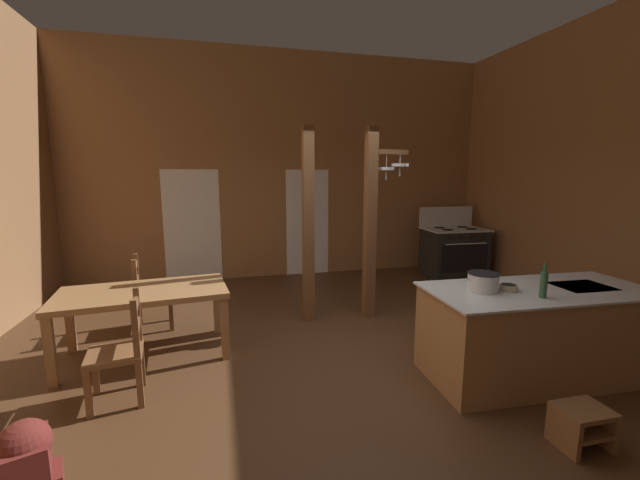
% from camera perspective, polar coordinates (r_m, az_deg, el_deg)
% --- Properties ---
extents(ground_plane, '(8.66, 8.45, 0.10)m').
position_cam_1_polar(ground_plane, '(4.33, 4.50, -18.08)').
color(ground_plane, '#4C301C').
extents(wall_back, '(8.66, 0.14, 4.22)m').
position_cam_1_polar(wall_back, '(7.63, -4.93, 10.63)').
color(wall_back, '#93663F').
rests_on(wall_back, ground_plane).
extents(glazed_door_back_left, '(1.00, 0.01, 2.05)m').
position_cam_1_polar(glazed_door_back_left, '(7.52, -18.12, 1.94)').
color(glazed_door_back_left, white).
rests_on(glazed_door_back_left, ground_plane).
extents(glazed_panel_back_right, '(0.84, 0.01, 2.05)m').
position_cam_1_polar(glazed_panel_back_right, '(7.69, -1.83, 2.56)').
color(glazed_panel_back_right, white).
rests_on(glazed_panel_back_right, ground_plane).
extents(kitchen_island, '(2.21, 1.07, 0.88)m').
position_cam_1_polar(kitchen_island, '(4.43, 28.97, -11.72)').
color(kitchen_island, '#9E7044').
rests_on(kitchen_island, ground_plane).
extents(stove_range, '(1.17, 0.86, 1.32)m').
position_cam_1_polar(stove_range, '(8.04, 18.90, -1.56)').
color(stove_range, black).
rests_on(stove_range, ground_plane).
extents(support_post_with_pot_rack, '(0.63, 0.25, 2.57)m').
position_cam_1_polar(support_post_with_pot_rack, '(5.32, 7.67, 3.31)').
color(support_post_with_pot_rack, brown).
rests_on(support_post_with_pot_rack, ground_plane).
extents(support_post_center, '(0.14, 0.14, 2.57)m').
position_cam_1_polar(support_post_center, '(5.13, -1.73, 1.99)').
color(support_post_center, brown).
rests_on(support_post_center, ground_plane).
extents(step_stool, '(0.36, 0.29, 0.30)m').
position_cam_1_polar(step_stool, '(3.65, 33.90, -21.35)').
color(step_stool, brown).
rests_on(step_stool, ground_plane).
extents(dining_table, '(1.79, 1.09, 0.74)m').
position_cam_1_polar(dining_table, '(4.63, -24.32, -7.70)').
color(dining_table, '#9E7044').
rests_on(dining_table, ground_plane).
extents(ladderback_chair_near_window, '(0.49, 0.49, 0.95)m').
position_cam_1_polar(ladderback_chair_near_window, '(5.47, -23.65, -7.24)').
color(ladderback_chair_near_window, brown).
rests_on(ladderback_chair_near_window, ground_plane).
extents(ladderback_chair_by_post, '(0.49, 0.49, 0.95)m').
position_cam_1_polar(ladderback_chair_by_post, '(3.90, -26.99, -14.20)').
color(ladderback_chair_by_post, brown).
rests_on(ladderback_chair_by_post, ground_plane).
extents(backpack, '(0.36, 0.38, 0.60)m').
position_cam_1_polar(backpack, '(3.05, -36.82, -25.00)').
color(backpack, maroon).
rests_on(backpack, ground_plane).
extents(stockpot_on_counter, '(0.35, 0.28, 0.17)m').
position_cam_1_polar(stockpot_on_counter, '(3.96, 22.68, -5.66)').
color(stockpot_on_counter, silver).
rests_on(stockpot_on_counter, kitchen_island).
extents(mixing_bowl_on_counter, '(0.16, 0.16, 0.06)m').
position_cam_1_polar(mixing_bowl_on_counter, '(4.09, 25.80, -6.26)').
color(mixing_bowl_on_counter, '#B2A893').
rests_on(mixing_bowl_on_counter, kitchen_island).
extents(bottle_tall_on_counter, '(0.06, 0.06, 0.31)m').
position_cam_1_polar(bottle_tall_on_counter, '(3.97, 29.83, -5.59)').
color(bottle_tall_on_counter, '#2D5638').
rests_on(bottle_tall_on_counter, kitchen_island).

